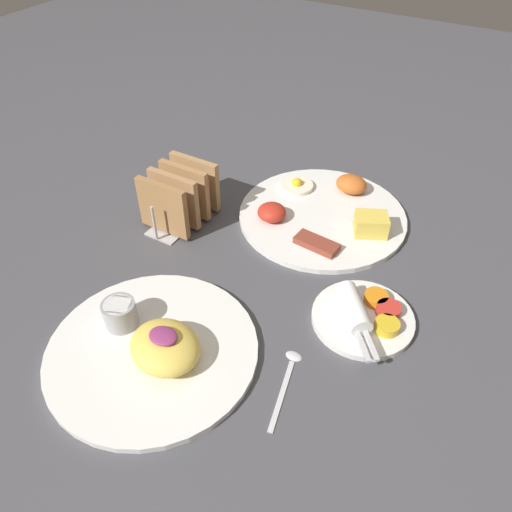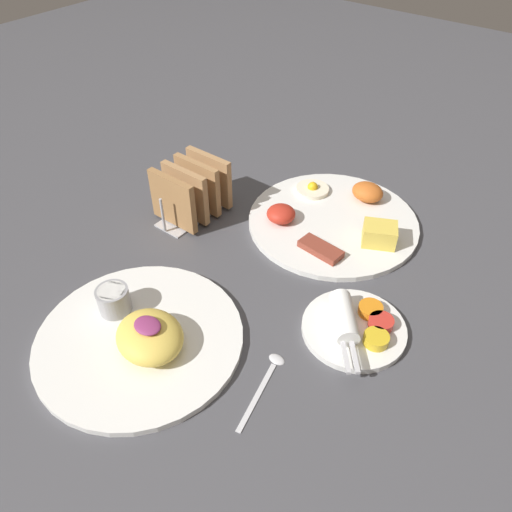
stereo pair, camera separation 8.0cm
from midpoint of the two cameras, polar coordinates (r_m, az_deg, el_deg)
The scene contains 6 objects.
ground_plane at distance 0.81m, azimuth 1.11°, elevation -2.21°, with size 3.00×3.00×0.00m, color #47474C.
plate_breakfast at distance 0.93m, azimuth 11.44°, elevation 4.08°, with size 0.31×0.31×0.05m.
plate_condiments at distance 0.74m, azimuth 14.26°, elevation -7.91°, with size 0.15×0.16×0.04m.
plate_foreground at distance 0.72m, azimuth -9.98°, elevation -9.05°, with size 0.29×0.29×0.06m.
toast_rack at distance 0.91m, azimuth -4.85°, elevation 7.28°, with size 0.10×0.15×0.10m.
teaspoon at distance 0.68m, azimuth 4.75°, elevation -13.71°, with size 0.04×0.13×0.01m.
Camera 2 is at (0.38, -0.45, 0.56)m, focal length 35.00 mm.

